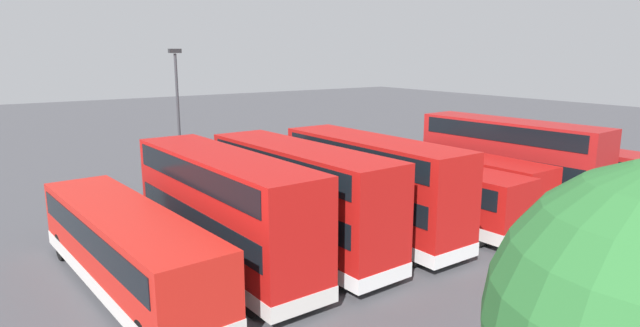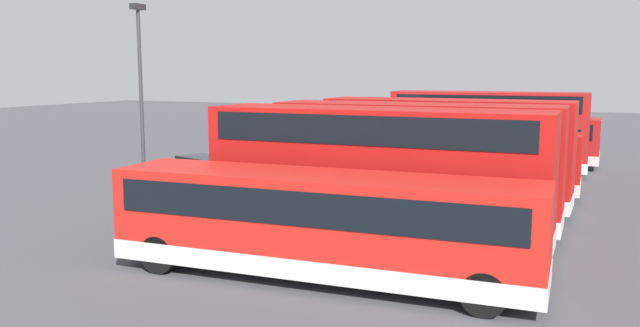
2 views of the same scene
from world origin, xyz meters
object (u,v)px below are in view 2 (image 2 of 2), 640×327
at_px(bus_single_deck_third, 464,151).
at_px(lamp_post_tall, 141,89).
at_px(bus_double_decker_seventh, 375,174).
at_px(car_small_green, 203,171).
at_px(car_hatchback_silver, 372,139).
at_px(bus_double_decker_fifth, 445,150).
at_px(bus_double_decker_sixth, 415,162).
at_px(bus_single_deck_fourth, 451,158).
at_px(bus_single_deck_near_end, 505,138).
at_px(bus_single_deck_far_end, 321,223).
at_px(bus_double_decker_second, 487,129).

height_order(bus_single_deck_third, lamp_post_tall, lamp_post_tall).
relative_size(bus_double_decker_seventh, car_small_green, 2.26).
height_order(bus_double_decker_seventh, car_hatchback_silver, bus_double_decker_seventh).
xyz_separation_m(bus_double_decker_fifth, bus_double_decker_sixth, (3.79, -0.12, 0.00)).
xyz_separation_m(bus_single_deck_fourth, car_small_green, (3.47, -11.85, -0.92)).
distance_m(bus_single_deck_near_end, bus_single_deck_far_end, 25.04).
relative_size(bus_single_deck_near_end, car_small_green, 2.22).
relative_size(bus_double_decker_second, bus_double_decker_fifth, 1.07).
distance_m(bus_single_deck_third, lamp_post_tall, 16.45).
relative_size(bus_double_decker_sixth, lamp_post_tall, 1.23).
xyz_separation_m(bus_single_deck_far_end, car_small_green, (-11.14, -12.05, -0.92)).
xyz_separation_m(bus_single_deck_third, bus_double_decker_fifth, (6.98, 0.85, 0.83)).
height_order(bus_single_deck_fourth, car_small_green, bus_single_deck_fourth).
relative_size(car_hatchback_silver, lamp_post_tall, 0.52).
distance_m(bus_double_decker_seventh, lamp_post_tall, 12.31).
height_order(bus_double_decker_second, bus_single_deck_third, bus_double_decker_second).
relative_size(bus_double_decker_second, car_small_green, 2.22).
relative_size(bus_double_decker_fifth, car_hatchback_silver, 2.31).
relative_size(bus_double_decker_seventh, car_hatchback_silver, 2.52).
distance_m(bus_double_decker_second, car_hatchback_silver, 12.71).
relative_size(bus_double_decker_sixth, car_hatchback_silver, 2.38).
height_order(bus_double_decker_seventh, car_small_green, bus_double_decker_seventh).
relative_size(bus_single_deck_fourth, car_small_green, 2.39).
height_order(bus_single_deck_near_end, bus_double_decker_seventh, bus_double_decker_seventh).
bearing_deg(car_small_green, bus_double_decker_second, 130.34).
distance_m(bus_single_deck_near_end, bus_single_deck_third, 7.32).
distance_m(bus_double_decker_fifth, lamp_post_tall, 13.19).
bearing_deg(bus_single_deck_third, bus_single_deck_near_end, 174.02).
xyz_separation_m(bus_double_decker_second, bus_single_deck_far_end, (21.42, -0.06, -0.82)).
distance_m(bus_single_deck_near_end, car_hatchback_silver, 11.15).
height_order(bus_single_deck_third, bus_double_decker_seventh, bus_double_decker_seventh).
bearing_deg(bus_double_decker_seventh, car_hatchback_silver, -158.47).
bearing_deg(car_small_green, lamp_post_tall, 5.21).
xyz_separation_m(bus_double_decker_fifth, bus_double_decker_seventh, (7.11, -0.36, 0.00)).
distance_m(bus_single_deck_third, car_hatchback_silver, 14.89).
bearing_deg(lamp_post_tall, bus_double_decker_second, 142.41).
relative_size(bus_single_deck_near_end, car_hatchback_silver, 2.48).
height_order(bus_single_deck_fourth, bus_double_decker_sixth, bus_double_decker_sixth).
height_order(bus_double_decker_second, bus_single_deck_fourth, bus_double_decker_second).
height_order(bus_single_deck_fourth, bus_single_deck_far_end, same).
distance_m(bus_double_decker_seventh, car_small_green, 14.42).
height_order(bus_double_decker_sixth, car_small_green, bus_double_decker_sixth).
distance_m(bus_single_deck_third, car_small_green, 13.50).
bearing_deg(bus_double_decker_second, lamp_post_tall, -37.59).
height_order(bus_single_deck_far_end, lamp_post_tall, lamp_post_tall).
distance_m(bus_double_decker_fifth, car_hatchback_silver, 21.18).
bearing_deg(bus_single_deck_third, bus_double_decker_seventh, 1.99).
height_order(bus_single_deck_third, bus_double_decker_fifth, bus_double_decker_fifth).
distance_m(bus_single_deck_fourth, bus_double_decker_sixth, 7.68).
distance_m(bus_double_decker_second, bus_single_deck_third, 3.77).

